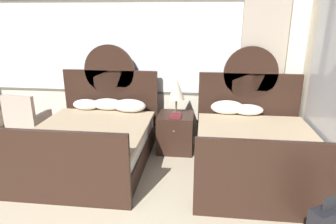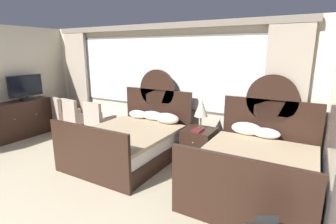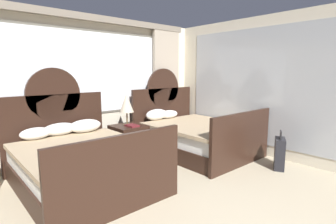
# 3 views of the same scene
# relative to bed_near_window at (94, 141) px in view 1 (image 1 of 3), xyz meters

# --- Properties ---
(wall_back_window) EXTENTS (6.68, 0.22, 2.70)m
(wall_back_window) POSITION_rel_bed_near_window_xyz_m (-0.04, 1.20, 1.07)
(wall_back_window) COLOR beige
(wall_back_window) RESTS_ON ground_plane
(bed_near_window) EXTENTS (1.69, 2.16, 1.71)m
(bed_near_window) POSITION_rel_bed_near_window_xyz_m (0.00, 0.00, 0.00)
(bed_near_window) COLOR black
(bed_near_window) RESTS_ON ground_plane
(bed_near_mirror) EXTENTS (1.69, 2.16, 1.71)m
(bed_near_mirror) POSITION_rel_bed_near_window_xyz_m (2.40, -0.01, -0.00)
(bed_near_mirror) COLOR black
(bed_near_mirror) RESTS_ON ground_plane
(nightstand_between_beds) EXTENTS (0.58, 0.60, 0.63)m
(nightstand_between_beds) POSITION_rel_bed_near_window_xyz_m (1.20, 0.60, -0.05)
(nightstand_between_beds) COLOR black
(nightstand_between_beds) RESTS_ON ground_plane
(table_lamp_on_nightstand) EXTENTS (0.27, 0.27, 0.61)m
(table_lamp_on_nightstand) POSITION_rel_bed_near_window_xyz_m (1.21, 0.64, 0.69)
(table_lamp_on_nightstand) COLOR brown
(table_lamp_on_nightstand) RESTS_ON nightstand_between_beds
(book_on_nightstand) EXTENTS (0.18, 0.26, 0.03)m
(book_on_nightstand) POSITION_rel_bed_near_window_xyz_m (1.21, 0.48, 0.28)
(book_on_nightstand) COLOR maroon
(book_on_nightstand) RESTS_ON nightstand_between_beds
(armchair_by_window_left) EXTENTS (0.61, 0.61, 0.95)m
(armchair_by_window_left) POSITION_rel_bed_near_window_xyz_m (-1.35, 0.46, 0.14)
(armchair_by_window_left) COLOR #B29E8E
(armchair_by_window_left) RESTS_ON ground_plane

